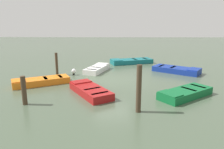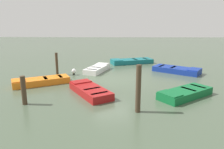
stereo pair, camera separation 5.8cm
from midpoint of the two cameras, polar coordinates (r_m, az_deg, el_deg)
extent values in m
plane|color=#475642|center=(15.07, -0.11, -1.29)|extent=(80.00, 80.00, 0.00)
cube|color=maroon|center=(12.07, -5.82, -4.26)|extent=(3.35, 2.74, 0.40)
cube|color=black|center=(12.03, -5.84, -3.62)|extent=(2.80, 2.26, 0.04)
cube|color=maroon|center=(13.10, -8.19, -1.83)|extent=(1.18, 1.30, 0.06)
cube|color=black|center=(11.81, -5.35, -3.74)|extent=(0.68, 0.91, 0.04)
cube|color=black|center=(11.06, -3.35, -4.93)|extent=(0.68, 0.91, 0.04)
cube|color=navy|center=(17.80, 16.34, 1.17)|extent=(3.15, 3.68, 0.40)
cube|color=silver|center=(17.77, 16.37, 1.61)|extent=(2.59, 3.08, 0.04)
cube|color=navy|center=(17.36, 20.64, 1.30)|extent=(1.47, 1.35, 0.06)
cube|color=#A4A49F|center=(17.85, 15.59, 1.85)|extent=(1.01, 0.78, 0.04)
cube|color=#A4A49F|center=(18.20, 12.74, 2.24)|extent=(1.01, 0.78, 0.04)
cube|color=#0F602D|center=(12.25, 18.53, -4.66)|extent=(2.89, 3.28, 0.40)
cube|color=orange|center=(12.21, 18.58, -4.03)|extent=(2.39, 2.74, 0.04)
cube|color=#0F602D|center=(11.23, 14.84, -4.83)|extent=(1.29, 1.22, 0.06)
cube|color=#B06E1E|center=(12.38, 19.25, -3.64)|extent=(0.87, 0.73, 0.04)
cube|color=#B06E1E|center=(13.09, 21.49, -2.91)|extent=(0.87, 0.73, 0.04)
cube|color=silver|center=(17.41, -4.04, 1.43)|extent=(3.10, 1.96, 0.40)
cube|color=#334772|center=(17.38, -4.05, 1.88)|extent=(2.61, 1.60, 0.04)
cube|color=silver|center=(18.39, -2.62, 2.85)|extent=(0.92, 1.13, 0.06)
cube|color=navy|center=(17.18, -4.35, 1.87)|extent=(0.46, 0.87, 0.04)
cube|color=navy|center=(16.47, -5.49, 1.32)|extent=(0.46, 0.87, 0.04)
cube|color=#14666B|center=(20.81, 5.06, 3.46)|extent=(2.54, 4.14, 0.40)
cube|color=beige|center=(20.78, 5.06, 3.84)|extent=(2.07, 3.49, 0.04)
cube|color=#14666B|center=(20.24, 1.06, 3.88)|extent=(1.44, 1.21, 0.06)
cube|color=#9B9789|center=(20.89, 5.81, 3.98)|extent=(1.07, 0.53, 0.04)
cube|color=#9B9789|center=(21.33, 8.48, 4.11)|extent=(1.07, 0.53, 0.04)
cube|color=orange|center=(14.57, -18.10, -1.71)|extent=(2.60, 3.56, 0.40)
cube|color=black|center=(14.53, -18.14, -1.18)|extent=(2.14, 2.99, 0.04)
cube|color=orange|center=(14.39, -23.44, -1.43)|extent=(1.23, 1.14, 0.06)
cube|color=black|center=(14.56, -17.15, -0.92)|extent=(0.85, 0.58, 0.04)
cube|color=black|center=(14.74, -13.53, -0.50)|extent=(0.85, 0.58, 0.04)
cylinder|color=#423323|center=(16.68, -14.37, 2.70)|extent=(0.20, 0.20, 1.67)
cylinder|color=#423323|center=(9.54, 6.85, -3.77)|extent=(0.23, 0.23, 2.14)
cylinder|color=#423323|center=(11.25, -22.19, -3.90)|extent=(0.23, 0.23, 1.41)
cylinder|color=#262626|center=(16.53, -10.08, 0.07)|extent=(0.16, 0.16, 0.12)
sphere|color=white|center=(16.47, -10.11, 0.88)|extent=(0.36, 0.36, 0.36)
camera|label=1|loc=(0.03, -90.11, -0.03)|focal=34.97mm
camera|label=2|loc=(0.03, 89.89, 0.03)|focal=34.97mm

